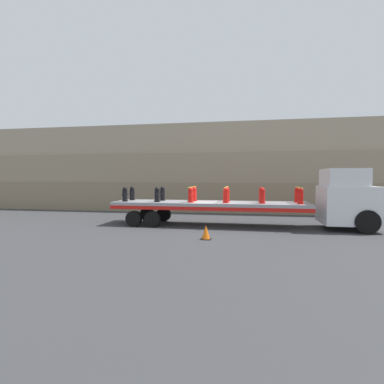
{
  "coord_description": "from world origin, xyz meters",
  "views": [
    {
      "loc": [
        2.14,
        -16.68,
        2.67
      ],
      "look_at": [
        -0.99,
        0.0,
        1.88
      ],
      "focal_mm": 28.0,
      "sensor_mm": 36.0,
      "label": 1
    }
  ],
  "objects_px": {
    "fire_hydrant_black_far_0": "(132,193)",
    "fire_hydrant_red_far_4": "(261,195)",
    "fire_hydrant_red_far_3": "(227,194)",
    "fire_hydrant_red_far_5": "(297,195)",
    "fire_hydrant_red_near_4": "(262,196)",
    "fire_hydrant_red_near_3": "(226,195)",
    "fire_hydrant_red_near_5": "(301,196)",
    "fire_hydrant_black_near_0": "(125,194)",
    "fire_hydrant_black_near_1": "(157,195)",
    "flatbed_trailer": "(200,206)",
    "traffic_cone": "(206,232)",
    "fire_hydrant_black_far_1": "(163,194)",
    "truck_cab": "(350,199)",
    "fire_hydrant_red_far_2": "(194,194)",
    "fire_hydrant_red_near_2": "(191,195)"
  },
  "relations": [
    {
      "from": "truck_cab",
      "to": "fire_hydrant_black_far_0",
      "type": "distance_m",
      "value": 12.15
    },
    {
      "from": "fire_hydrant_black_far_0",
      "to": "fire_hydrant_red_near_5",
      "type": "height_order",
      "value": "same"
    },
    {
      "from": "fire_hydrant_red_near_4",
      "to": "fire_hydrant_red_far_5",
      "type": "xyz_separation_m",
      "value": [
        1.92,
        1.08,
        0.0
      ]
    },
    {
      "from": "truck_cab",
      "to": "fire_hydrant_black_far_1",
      "type": "bearing_deg",
      "value": 176.98
    },
    {
      "from": "fire_hydrant_black_far_0",
      "to": "fire_hydrant_red_far_5",
      "type": "distance_m",
      "value": 9.62
    },
    {
      "from": "fire_hydrant_red_near_3",
      "to": "fire_hydrant_red_near_4",
      "type": "bearing_deg",
      "value": 0.0
    },
    {
      "from": "fire_hydrant_red_near_5",
      "to": "fire_hydrant_red_near_4",
      "type": "bearing_deg",
      "value": 180.0
    },
    {
      "from": "flatbed_trailer",
      "to": "traffic_cone",
      "type": "xyz_separation_m",
      "value": [
        0.9,
        -3.83,
        -0.81
      ]
    },
    {
      "from": "fire_hydrant_red_far_4",
      "to": "fire_hydrant_black_near_0",
      "type": "bearing_deg",
      "value": -172.02
    },
    {
      "from": "fire_hydrant_red_far_4",
      "to": "truck_cab",
      "type": "bearing_deg",
      "value": -6.91
    },
    {
      "from": "fire_hydrant_red_far_3",
      "to": "fire_hydrant_red_far_5",
      "type": "distance_m",
      "value": 3.85
    },
    {
      "from": "flatbed_trailer",
      "to": "fire_hydrant_red_far_5",
      "type": "height_order",
      "value": "fire_hydrant_red_far_5"
    },
    {
      "from": "fire_hydrant_red_near_4",
      "to": "fire_hydrant_red_far_5",
      "type": "bearing_deg",
      "value": 29.27
    },
    {
      "from": "fire_hydrant_red_far_2",
      "to": "fire_hydrant_red_near_3",
      "type": "xyz_separation_m",
      "value": [
        1.92,
        -1.08,
        0.0
      ]
    },
    {
      "from": "fire_hydrant_red_near_2",
      "to": "fire_hydrant_red_far_5",
      "type": "bearing_deg",
      "value": 10.58
    },
    {
      "from": "fire_hydrant_black_near_0",
      "to": "fire_hydrant_black_far_0",
      "type": "bearing_deg",
      "value": 90.0
    },
    {
      "from": "fire_hydrant_red_near_3",
      "to": "fire_hydrant_red_near_4",
      "type": "height_order",
      "value": "same"
    },
    {
      "from": "fire_hydrant_black_near_0",
      "to": "fire_hydrant_red_far_5",
      "type": "height_order",
      "value": "same"
    },
    {
      "from": "fire_hydrant_red_far_3",
      "to": "fire_hydrant_red_far_5",
      "type": "relative_size",
      "value": 1.0
    },
    {
      "from": "fire_hydrant_black_near_0",
      "to": "traffic_cone",
      "type": "bearing_deg",
      "value": -32.53
    },
    {
      "from": "fire_hydrant_red_near_2",
      "to": "fire_hydrant_red_near_3",
      "type": "height_order",
      "value": "same"
    },
    {
      "from": "fire_hydrant_black_far_1",
      "to": "fire_hydrant_red_near_5",
      "type": "distance_m",
      "value": 7.77
    },
    {
      "from": "fire_hydrant_black_far_1",
      "to": "fire_hydrant_red_near_3",
      "type": "bearing_deg",
      "value": -15.66
    },
    {
      "from": "fire_hydrant_red_near_5",
      "to": "fire_hydrant_red_near_2",
      "type": "bearing_deg",
      "value": 180.0
    },
    {
      "from": "flatbed_trailer",
      "to": "fire_hydrant_red_far_2",
      "type": "bearing_deg",
      "value": 127.49
    },
    {
      "from": "fire_hydrant_red_far_2",
      "to": "fire_hydrant_red_near_3",
      "type": "bearing_deg",
      "value": -29.27
    },
    {
      "from": "fire_hydrant_black_near_1",
      "to": "fire_hydrant_red_near_2",
      "type": "bearing_deg",
      "value": 0.0
    },
    {
      "from": "fire_hydrant_red_near_2",
      "to": "fire_hydrant_black_near_0",
      "type": "bearing_deg",
      "value": 180.0
    },
    {
      "from": "flatbed_trailer",
      "to": "fire_hydrant_red_far_4",
      "type": "height_order",
      "value": "fire_hydrant_red_far_4"
    },
    {
      "from": "flatbed_trailer",
      "to": "fire_hydrant_black_far_1",
      "type": "relative_size",
      "value": 12.85
    },
    {
      "from": "fire_hydrant_red_near_3",
      "to": "fire_hydrant_red_near_5",
      "type": "relative_size",
      "value": 1.0
    },
    {
      "from": "fire_hydrant_black_far_0",
      "to": "traffic_cone",
      "type": "xyz_separation_m",
      "value": [
        5.16,
        -4.37,
        -1.44
      ]
    },
    {
      "from": "fire_hydrant_red_near_3",
      "to": "fire_hydrant_red_far_5",
      "type": "xyz_separation_m",
      "value": [
        3.85,
        1.08,
        0.0
      ]
    },
    {
      "from": "fire_hydrant_red_far_3",
      "to": "fire_hydrant_red_far_5",
      "type": "xyz_separation_m",
      "value": [
        3.85,
        0.0,
        0.0
      ]
    },
    {
      "from": "fire_hydrant_red_near_4",
      "to": "fire_hydrant_red_far_4",
      "type": "height_order",
      "value": "same"
    },
    {
      "from": "fire_hydrant_black_far_1",
      "to": "fire_hydrant_red_far_5",
      "type": "height_order",
      "value": "same"
    },
    {
      "from": "fire_hydrant_red_far_2",
      "to": "fire_hydrant_black_far_1",
      "type": "bearing_deg",
      "value": 180.0
    },
    {
      "from": "flatbed_trailer",
      "to": "fire_hydrant_black_near_0",
      "type": "xyz_separation_m",
      "value": [
        -4.26,
        -0.54,
        0.63
      ]
    },
    {
      "from": "flatbed_trailer",
      "to": "traffic_cone",
      "type": "height_order",
      "value": "flatbed_trailer"
    },
    {
      "from": "fire_hydrant_red_far_3",
      "to": "fire_hydrant_red_near_5",
      "type": "bearing_deg",
      "value": -15.66
    },
    {
      "from": "fire_hydrant_black_far_1",
      "to": "fire_hydrant_red_near_4",
      "type": "distance_m",
      "value": 5.87
    },
    {
      "from": "fire_hydrant_black_far_0",
      "to": "fire_hydrant_red_near_5",
      "type": "xyz_separation_m",
      "value": [
        9.62,
        -1.08,
        0.0
      ]
    },
    {
      "from": "fire_hydrant_black_far_0",
      "to": "fire_hydrant_red_far_5",
      "type": "bearing_deg",
      "value": 0.0
    },
    {
      "from": "fire_hydrant_red_far_4",
      "to": "fire_hydrant_red_far_2",
      "type": "bearing_deg",
      "value": 180.0
    },
    {
      "from": "fire_hydrant_red_far_3",
      "to": "fire_hydrant_red_near_5",
      "type": "xyz_separation_m",
      "value": [
        3.85,
        -1.08,
        0.0
      ]
    },
    {
      "from": "fire_hydrant_black_near_1",
      "to": "fire_hydrant_black_near_0",
      "type": "bearing_deg",
      "value": 180.0
    },
    {
      "from": "fire_hydrant_black_far_0",
      "to": "fire_hydrant_red_far_4",
      "type": "relative_size",
      "value": 1.0
    },
    {
      "from": "truck_cab",
      "to": "fire_hydrant_red_near_2",
      "type": "distance_m",
      "value": 8.31
    },
    {
      "from": "fire_hydrant_black_near_0",
      "to": "fire_hydrant_red_near_4",
      "type": "distance_m",
      "value": 7.69
    },
    {
      "from": "truck_cab",
      "to": "fire_hydrant_red_near_5",
      "type": "xyz_separation_m",
      "value": [
        -2.52,
        -0.54,
        0.16
      ]
    }
  ]
}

